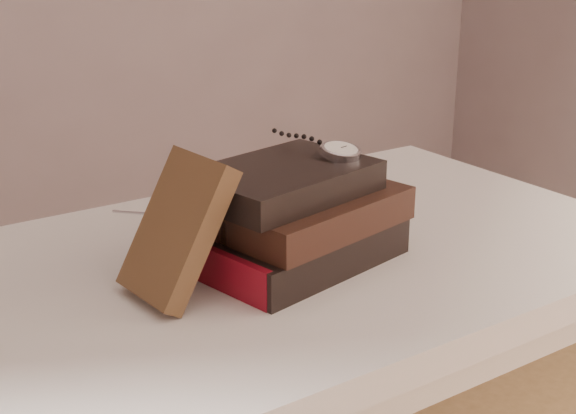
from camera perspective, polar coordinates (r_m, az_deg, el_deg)
table at (r=1.10m, az=-0.43°, el=-7.57°), size 1.00×0.60×0.75m
book_stack at (r=1.01m, az=0.53°, el=-0.71°), size 0.29×0.22×0.13m
journal at (r=0.92m, az=-7.88°, el=-1.54°), size 0.12×0.12×0.16m
pocket_watch at (r=1.03m, az=3.60°, el=4.05°), size 0.06×0.16×0.02m
eyeglasses at (r=1.01m, az=-6.60°, el=-0.12°), size 0.13×0.14×0.05m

